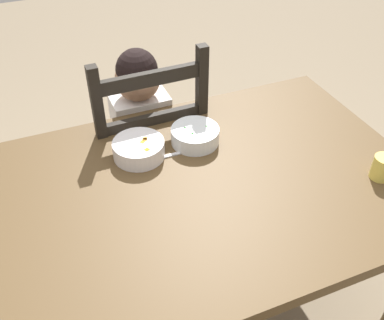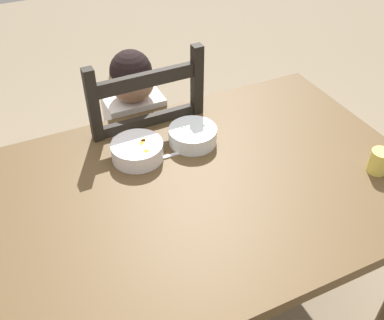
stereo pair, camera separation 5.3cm
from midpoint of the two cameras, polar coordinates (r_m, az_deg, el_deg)
name	(u,v)px [view 2 (the right image)]	position (r m, az deg, el deg)	size (l,w,h in m)	color
ground_plane	(205,312)	(1.93, 0.83, -18.90)	(8.00, 8.00, 0.00)	#827158
dining_table	(208,204)	(1.43, 1.05, -5.71)	(1.31, 0.91, 0.72)	brown
dining_chair	(141,160)	(1.87, -7.31, -0.02)	(0.43, 0.43, 0.99)	black
child_figure	(138,129)	(1.78, -7.75, 3.95)	(0.32, 0.31, 0.94)	white
bowl_of_peas	(193,135)	(1.50, -0.92, 3.21)	(0.16, 0.16, 0.06)	white
bowl_of_carrots	(137,150)	(1.45, -8.08, 1.23)	(0.17, 0.17, 0.06)	white
spoon	(159,159)	(1.45, -5.35, 0.15)	(0.14, 0.03, 0.01)	silver
drinking_cup	(379,161)	(1.48, 21.95, -0.18)	(0.06, 0.06, 0.08)	#EAD559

